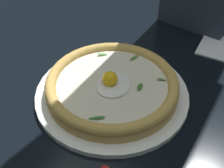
# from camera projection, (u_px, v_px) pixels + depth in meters

# --- Properties ---
(ground_plane) EXTENTS (2.40, 2.40, 0.03)m
(ground_plane) POSITION_uv_depth(u_px,v_px,m) (107.00, 111.00, 0.62)
(ground_plane) COLOR black
(ground_plane) RESTS_ON ground
(pizza_plate) EXTENTS (0.34, 0.34, 0.01)m
(pizza_plate) POSITION_uv_depth(u_px,v_px,m) (112.00, 93.00, 0.64)
(pizza_plate) COLOR white
(pizza_plate) RESTS_ON ground
(pizza) EXTENTS (0.29, 0.29, 0.06)m
(pizza) POSITION_uv_depth(u_px,v_px,m) (112.00, 84.00, 0.62)
(pizza) COLOR tan
(pizza) RESTS_ON pizza_plate
(folded_napkin) EXTENTS (0.14, 0.09, 0.01)m
(folded_napkin) POSITION_uv_depth(u_px,v_px,m) (218.00, 44.00, 0.79)
(folded_napkin) COLOR white
(folded_napkin) RESTS_ON ground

